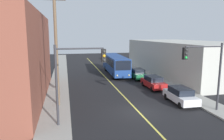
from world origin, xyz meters
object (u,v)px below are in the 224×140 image
Objects in this scene: traffic_signal_right_corner at (205,65)px; utility_pole_near at (56,40)px; traffic_signal_left_corner at (77,70)px; city_bus at (115,64)px; parked_car_green at (138,74)px; parked_car_red at (153,82)px; parked_car_white at (180,95)px.

utility_pole_near is at bearing 160.27° from traffic_signal_right_corner.
utility_pole_near reaches higher than traffic_signal_left_corner.
city_bus is 2.76× the size of parked_car_green.
parked_car_green is at bearing -63.59° from city_bus.
traffic_signal_right_corner is (0.77, -8.90, 3.46)m from parked_car_red.
utility_pole_near is 13.38m from traffic_signal_right_corner.
parked_car_red is at bearing -77.34° from city_bus.
parked_car_red is 14.03m from traffic_signal_left_corner.
traffic_signal_left_corner is (-7.61, -20.03, 2.49)m from city_bus.
parked_car_red is at bearing 42.31° from traffic_signal_left_corner.
city_bus is at bearing 116.41° from parked_car_green.
city_bus reaches higher than parked_car_red.
traffic_signal_right_corner is (3.21, -19.78, 2.49)m from city_bus.
traffic_signal_left_corner reaches higher than parked_car_white.
parked_car_white is at bearing -88.66° from parked_car_green.
city_bus is 17.25m from parked_car_white.
parked_car_green is at bearing 41.82° from utility_pole_near.
traffic_signal_right_corner is (0.50, -2.78, 3.46)m from parked_car_white.
parked_car_red is 0.74× the size of traffic_signal_left_corner.
traffic_signal_left_corner is at bearing -163.64° from parked_car_white.
parked_car_white and parked_car_green have the same top height.
parked_car_white is 11.30m from traffic_signal_left_corner.
city_bus is 5.54m from parked_car_green.
traffic_signal_left_corner is (1.63, -4.72, -2.02)m from utility_pole_near.
parked_car_green is 15.32m from traffic_signal_right_corner.
city_bus is at bearing 99.04° from parked_car_white.
traffic_signal_right_corner reaches higher than city_bus.
parked_car_green is 0.74× the size of traffic_signal_left_corner.
parked_car_white is 4.47m from traffic_signal_right_corner.
parked_car_green is at bearing 91.34° from parked_car_white.
utility_pole_near is 5.39m from traffic_signal_left_corner.
city_bus reaches higher than parked_car_green.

